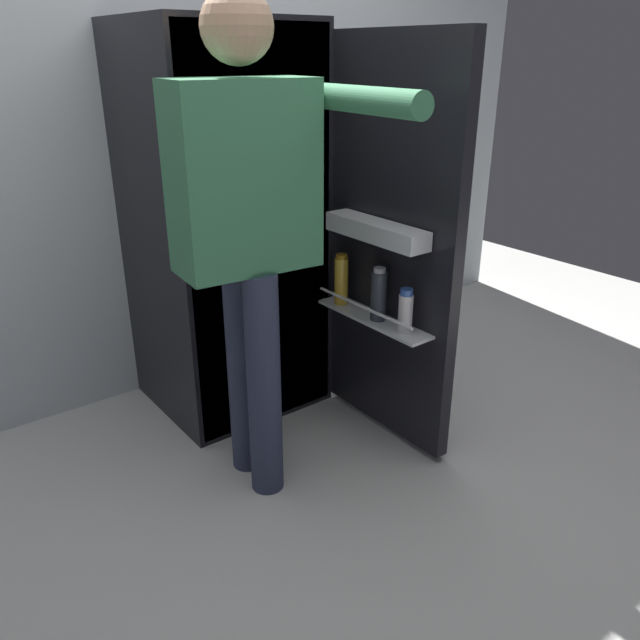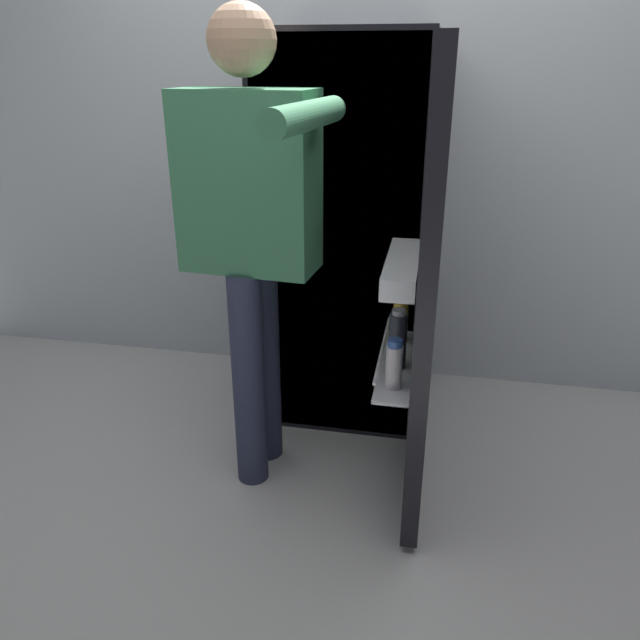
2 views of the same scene
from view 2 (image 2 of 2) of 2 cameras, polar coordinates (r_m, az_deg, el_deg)
name	(u,v)px [view 2 (image 2 of 2)]	position (r m, az deg, el deg)	size (l,w,h in m)	color
ground_plane	(322,465)	(2.55, 0.20, -13.50)	(6.16, 6.16, 0.00)	silver
kitchen_wall	(360,133)	(2.98, 3.79, 17.16)	(4.40, 0.10, 2.42)	silver
refrigerator	(352,239)	(2.64, 3.00, 7.65)	(0.75, 1.31, 1.64)	black
person	(252,218)	(2.12, -6.36, 9.49)	(0.56, 0.81, 1.69)	#2D334C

